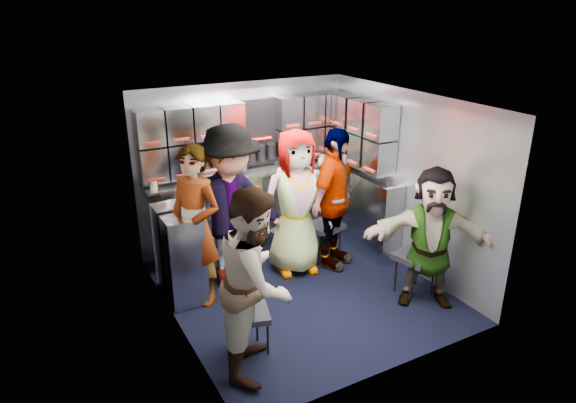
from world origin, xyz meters
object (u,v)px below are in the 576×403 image
attendant_arc_c (296,203)px  attendant_standing (195,226)px  attendant_arc_d (334,200)px  jump_seat_mid_right (325,228)px  jump_seat_near_right (416,258)px  jump_seat_mid_left (226,244)px  jump_seat_center (289,234)px  attendant_arc_a (256,281)px  jump_seat_near_left (249,316)px  attendant_arc_e (431,237)px  attendant_arc_b (231,209)px

attendant_arc_c → attendant_standing: bearing=-165.3°
attendant_arc_c → attendant_arc_d: bearing=-2.7°
jump_seat_mid_right → jump_seat_near_right: 1.24m
jump_seat_mid_left → jump_seat_center: 0.80m
jump_seat_mid_right → attendant_arc_c: bearing=-171.0°
attendant_arc_c → attendant_arc_d: (0.45, -0.11, -0.01)m
jump_seat_near_right → attendant_arc_a: size_ratio=0.29×
jump_seat_near_left → attendant_arc_c: size_ratio=0.26×
attendant_standing → attendant_arc_d: 1.68m
jump_seat_near_left → jump_seat_near_right: size_ratio=0.91×
attendant_arc_c → attendant_arc_e: bearing=-44.7°
jump_seat_mid_left → attendant_arc_a: attendant_arc_a is taller
jump_seat_center → jump_seat_near_right: 1.54m
jump_seat_mid_left → attendant_arc_b: bearing=-90.0°
attendant_arc_a → attendant_arc_e: 2.01m
jump_seat_mid_right → attendant_arc_e: 1.45m
jump_seat_near_left → jump_seat_mid_right: (1.58, 1.23, 0.03)m
jump_seat_mid_left → attendant_arc_a: size_ratio=0.29×
jump_seat_mid_left → attendant_standing: bearing=-147.4°
jump_seat_near_right → attendant_arc_c: (-0.87, 1.09, 0.43)m
attendant_standing → attendant_arc_e: 2.42m
jump_seat_mid_right → attendant_arc_c: (-0.45, -0.07, 0.45)m
jump_seat_mid_right → attendant_arc_a: (-1.58, -1.41, 0.42)m
attendant_standing → attendant_arc_c: attendant_arc_c is taller
jump_seat_near_right → attendant_arc_e: 0.37m
jump_seat_near_left → jump_seat_near_right: jump_seat_near_right is taller
jump_seat_near_left → jump_seat_center: 1.75m
jump_seat_mid_right → attendant_arc_a: size_ratio=0.29×
jump_seat_mid_left → jump_seat_center: bearing=-1.3°
attendant_arc_d → attendant_standing: bearing=146.6°
jump_seat_mid_right → attendant_arc_a: attendant_arc_a is taller
jump_seat_center → attendant_arc_a: attendant_arc_a is taller
jump_seat_center → jump_seat_near_left: bearing=-130.4°
jump_seat_center → attendant_arc_d: bearing=-32.9°
jump_seat_near_right → jump_seat_near_left: bearing=-178.2°
jump_seat_center → attendant_arc_e: bearing=-59.1°
jump_seat_near_left → jump_seat_center: bearing=49.6°
jump_seat_near_right → attendant_standing: (-2.10, 1.01, 0.43)m
jump_seat_center → attendant_arc_d: size_ratio=0.27×
jump_seat_center → jump_seat_near_right: (0.87, -1.27, 0.04)m
jump_seat_center → attendant_arc_e: attendant_arc_e is taller
jump_seat_near_right → attendant_arc_d: size_ratio=0.29×
attendant_standing → attendant_arc_d: bearing=56.6°
jump_seat_center → attendant_arc_b: bearing=-168.5°
jump_seat_mid_right → attendant_arc_b: (-1.24, -0.05, 0.52)m
attendant_arc_b → attendant_arc_e: (1.67, -1.29, -0.17)m
attendant_arc_a → attendant_arc_d: attendant_arc_d is taller
attendant_arc_d → jump_seat_mid_right: bearing=57.6°
jump_seat_mid_right → attendant_standing: size_ratio=0.28×
jump_seat_center → attendant_arc_c: size_ratio=0.26×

